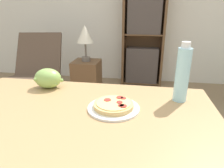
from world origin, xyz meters
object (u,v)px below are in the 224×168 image
at_px(grape_bunch, 48,78).
at_px(lounge_chair_near, 38,80).
at_px(drink_bottle, 182,74).
at_px(bookshelf, 143,39).
at_px(side_table, 87,81).
at_px(table_lamp, 85,36).
at_px(pizza_on_plate, 114,106).

relative_size(grape_bunch, lounge_chair_near, 0.19).
height_order(drink_bottle, lounge_chair_near, drink_bottle).
relative_size(grape_bunch, bookshelf, 0.10).
relative_size(side_table, table_lamp, 1.24).
bearing_deg(bookshelf, table_lamp, -130.43).
bearing_deg(grape_bunch, lounge_chair_near, 122.78).
distance_m(drink_bottle, bookshelf, 2.30).
distance_m(pizza_on_plate, bookshelf, 2.44).
bearing_deg(table_lamp, grape_bunch, -82.36).
distance_m(pizza_on_plate, drink_bottle, 0.37).
bearing_deg(drink_bottle, lounge_chair_near, 139.10).
height_order(grape_bunch, side_table, grape_bunch).
relative_size(grape_bunch, table_lamp, 0.37).
relative_size(pizza_on_plate, drink_bottle, 0.82).
height_order(grape_bunch, table_lamp, table_lamp).
relative_size(pizza_on_plate, grape_bunch, 1.48).
bearing_deg(drink_bottle, bookshelf, 95.47).
bearing_deg(side_table, drink_bottle, -57.58).
xyz_separation_m(bookshelf, table_lamp, (-0.71, -0.83, 0.13)).
xyz_separation_m(pizza_on_plate, bookshelf, (0.10, 2.44, -0.02)).
height_order(pizza_on_plate, table_lamp, table_lamp).
relative_size(drink_bottle, table_lamp, 0.66).
bearing_deg(bookshelf, lounge_chair_near, -146.24).
bearing_deg(drink_bottle, table_lamp, 122.42).
distance_m(grape_bunch, bookshelf, 2.29).
bearing_deg(lounge_chair_near, pizza_on_plate, -62.24).
xyz_separation_m(pizza_on_plate, grape_bunch, (-0.42, 0.21, 0.04)).
distance_m(lounge_chair_near, bookshelf, 1.71).
distance_m(pizza_on_plate, table_lamp, 1.72).
xyz_separation_m(lounge_chair_near, bookshelf, (1.37, 0.91, 0.46)).
relative_size(grape_bunch, drink_bottle, 0.55).
bearing_deg(table_lamp, lounge_chair_near, -172.76).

